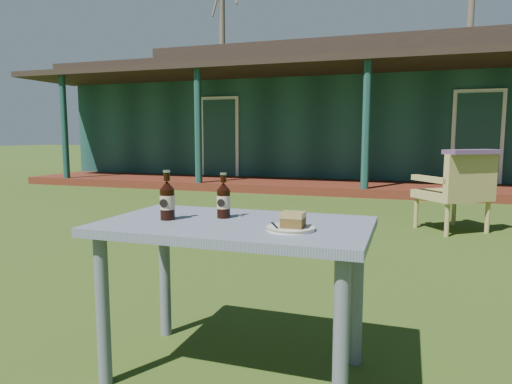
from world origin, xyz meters
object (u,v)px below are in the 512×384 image
(plate, at_px, (291,228))
(cola_bottle_near, at_px, (224,200))
(armchair_left, at_px, (458,188))
(cafe_table, at_px, (235,244))
(cake_slice, at_px, (293,220))
(cola_bottle_far, at_px, (167,200))

(plate, xyz_separation_m, cola_bottle_near, (-0.37, 0.17, 0.08))
(cola_bottle_near, distance_m, armchair_left, 3.92)
(cafe_table, bearing_deg, cake_slice, -18.43)
(cola_bottle_near, relative_size, armchair_left, 0.23)
(plate, bearing_deg, cola_bottle_far, 175.44)
(cake_slice, distance_m, armchair_left, 3.97)
(armchair_left, bearing_deg, cola_bottle_near, -110.43)
(cafe_table, height_order, cake_slice, cake_slice)
(armchair_left, bearing_deg, plate, -104.55)
(cake_slice, bearing_deg, plate, 158.97)
(cake_slice, height_order, cola_bottle_far, cola_bottle_far)
(cafe_table, distance_m, cake_slice, 0.34)
(cake_slice, height_order, cola_bottle_near, cola_bottle_near)
(cake_slice, xyz_separation_m, cola_bottle_near, (-0.38, 0.18, 0.04))
(cafe_table, distance_m, armchair_left, 3.96)
(cola_bottle_far, bearing_deg, cafe_table, 8.24)
(cake_slice, bearing_deg, cafe_table, 161.57)
(cafe_table, distance_m, plate, 0.32)
(cafe_table, height_order, plate, plate)
(cola_bottle_far, xyz_separation_m, armchair_left, (1.59, 3.79, -0.30))
(armchair_left, bearing_deg, cake_slice, -104.38)
(cola_bottle_far, bearing_deg, plate, -4.56)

